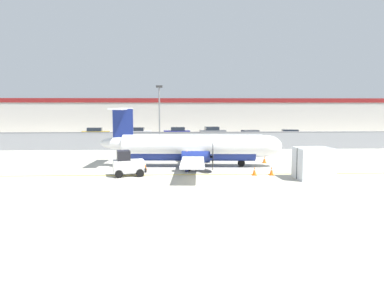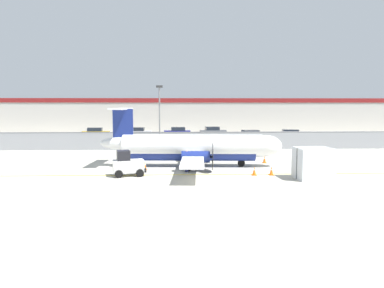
# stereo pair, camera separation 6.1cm
# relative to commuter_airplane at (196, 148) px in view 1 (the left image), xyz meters

# --- Properties ---
(ground_plane) EXTENTS (140.00, 140.00, 0.01)m
(ground_plane) POSITION_rel_commuter_airplane_xyz_m (0.50, -3.81, -1.60)
(ground_plane) COLOR #B7B2A3
(perimeter_fence) EXTENTS (98.00, 0.10, 2.10)m
(perimeter_fence) POSITION_rel_commuter_airplane_xyz_m (0.50, 12.19, -0.49)
(perimeter_fence) COLOR gray
(perimeter_fence) RESTS_ON ground
(parking_lot_strip) EXTENTS (98.00, 17.00, 0.12)m
(parking_lot_strip) POSITION_rel_commuter_airplane_xyz_m (0.50, 23.69, -1.54)
(parking_lot_strip) COLOR #38383A
(parking_lot_strip) RESTS_ON ground
(background_building) EXTENTS (91.00, 8.10, 6.50)m
(background_building) POSITION_rel_commuter_airplane_xyz_m (0.50, 42.18, 1.66)
(background_building) COLOR beige
(background_building) RESTS_ON ground
(commuter_airplane) EXTENTS (15.34, 16.07, 4.92)m
(commuter_airplane) POSITION_rel_commuter_airplane_xyz_m (0.00, 0.00, 0.00)
(commuter_airplane) COLOR white
(commuter_airplane) RESTS_ON ground
(baggage_tug) EXTENTS (2.52, 1.83, 1.88)m
(baggage_tug) POSITION_rel_commuter_airplane_xyz_m (-5.19, -4.13, -0.75)
(baggage_tug) COLOR silver
(baggage_tug) RESTS_ON ground
(ground_crew_worker) EXTENTS (0.46, 0.53, 1.70)m
(ground_crew_worker) POSITION_rel_commuter_airplane_xyz_m (-0.85, -2.58, -0.65)
(ground_crew_worker) COLOR #191E4C
(ground_crew_worker) RESTS_ON ground
(cargo_container) EXTENTS (2.53, 2.16, 2.20)m
(cargo_container) POSITION_rel_commuter_airplane_xyz_m (7.92, -5.79, -0.50)
(cargo_container) COLOR silver
(cargo_container) RESTS_ON ground
(traffic_cone_near_left) EXTENTS (0.36, 0.36, 0.64)m
(traffic_cone_near_left) POSITION_rel_commuter_airplane_xyz_m (-4.17, -1.50, -1.29)
(traffic_cone_near_left) COLOR orange
(traffic_cone_near_left) RESTS_ON ground
(traffic_cone_near_right) EXTENTS (0.36, 0.36, 0.64)m
(traffic_cone_near_right) POSITION_rel_commuter_airplane_xyz_m (4.09, -4.24, -1.29)
(traffic_cone_near_right) COLOR orange
(traffic_cone_near_right) RESTS_ON ground
(traffic_cone_far_left) EXTENTS (0.36, 0.36, 0.64)m
(traffic_cone_far_left) POSITION_rel_commuter_airplane_xyz_m (5.37, -4.26, -1.29)
(traffic_cone_far_left) COLOR orange
(traffic_cone_far_left) RESTS_ON ground
(traffic_cone_far_right) EXTENTS (0.36, 0.36, 0.64)m
(traffic_cone_far_right) POSITION_rel_commuter_airplane_xyz_m (6.25, 1.62, -1.29)
(traffic_cone_far_right) COLOR orange
(traffic_cone_far_right) RESTS_ON ground
(parked_car_0) EXTENTS (4.32, 2.25, 1.58)m
(parked_car_0) POSITION_rel_commuter_airplane_xyz_m (-14.26, 27.89, -0.71)
(parked_car_0) COLOR #B28C19
(parked_car_0) RESTS_ON parking_lot_strip
(parked_car_1) EXTENTS (4.26, 2.12, 1.58)m
(parked_car_1) POSITION_rel_commuter_airplane_xyz_m (-7.71, 28.38, -0.71)
(parked_car_1) COLOR silver
(parked_car_1) RESTS_ON parking_lot_strip
(parked_car_2) EXTENTS (4.26, 2.13, 1.58)m
(parked_car_2) POSITION_rel_commuter_airplane_xyz_m (-1.45, 28.91, -0.71)
(parked_car_2) COLOR navy
(parked_car_2) RESTS_ON parking_lot_strip
(parked_car_3) EXTENTS (4.36, 2.35, 1.58)m
(parked_car_3) POSITION_rel_commuter_airplane_xyz_m (4.40, 29.94, -0.71)
(parked_car_3) COLOR slate
(parked_car_3) RESTS_ON parking_lot_strip
(parked_car_4) EXTENTS (4.39, 2.44, 1.58)m
(parked_car_4) POSITION_rel_commuter_airplane_xyz_m (8.93, 20.97, -0.71)
(parked_car_4) COLOR slate
(parked_car_4) RESTS_ON parking_lot_strip
(parked_car_5) EXTENTS (4.39, 2.45, 1.58)m
(parked_car_5) POSITION_rel_commuter_airplane_xyz_m (14.73, 22.02, -0.71)
(parked_car_5) COLOR navy
(parked_car_5) RESTS_ON parking_lot_strip
(apron_light_pole) EXTENTS (0.70, 0.30, 7.27)m
(apron_light_pole) POSITION_rel_commuter_airplane_xyz_m (-3.42, 9.21, 2.70)
(apron_light_pole) COLOR slate
(apron_light_pole) RESTS_ON ground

